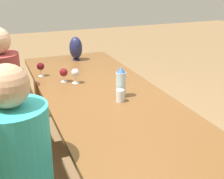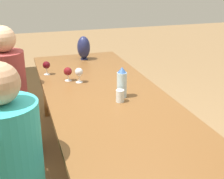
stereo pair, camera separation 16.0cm
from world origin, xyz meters
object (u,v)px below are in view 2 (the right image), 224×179
object	(u,v)px
water_bottle	(122,83)
chair_far	(2,107)
vase	(84,48)
wine_glass_0	(79,72)
water_tumbler	(120,96)
person_far	(10,89)
wine_glass_3	(68,72)
person_near	(12,165)
wine_glass_4	(46,65)

from	to	relation	value
water_bottle	chair_far	xyz separation A→B (m)	(0.56, 0.96, -0.32)
water_bottle	vase	size ratio (longest dim) A/B	0.94
vase	wine_glass_0	size ratio (longest dim) A/B	1.96
vase	chair_far	world-z (taller)	chair_far
wine_glass_0	chair_far	bearing A→B (deg)	81.37
water_tumbler	person_far	size ratio (longest dim) A/B	0.08
wine_glass_3	wine_glass_0	bearing A→B (deg)	-130.35
vase	wine_glass_3	bearing A→B (deg)	156.07
wine_glass_0	person_far	xyz separation A→B (m)	(0.11, 0.61, -0.14)
person_near	person_far	xyz separation A→B (m)	(1.22, 0.00, 0.01)
wine_glass_3	person_far	distance (m)	0.54
wine_glass_4	person_near	xyz separation A→B (m)	(-1.43, 0.35, -0.14)
wine_glass_3	wine_glass_4	world-z (taller)	wine_glass_4
water_bottle	wine_glass_0	size ratio (longest dim) A/B	1.84
person_near	person_far	bearing A→B (deg)	0.10
wine_glass_3	person_far	size ratio (longest dim) A/B	0.10
water_bottle	wine_glass_4	size ratio (longest dim) A/B	1.88
water_tumbler	wine_glass_3	xyz separation A→B (m)	(0.62, 0.30, 0.04)
wine_glass_0	wine_glass_4	bearing A→B (deg)	38.77
vase	wine_glass_3	size ratio (longest dim) A/B	2.09
wine_glass_0	vase	bearing A→B (deg)	-15.75
vase	person_near	bearing A→B (deg)	156.15
water_bottle	wine_glass_4	distance (m)	0.93
water_bottle	water_tumbler	size ratio (longest dim) A/B	2.60
wine_glass_0	person_near	size ratio (longest dim) A/B	0.11
person_far	person_near	bearing A→B (deg)	-179.90
water_bottle	chair_far	distance (m)	1.16
wine_glass_3	person_near	world-z (taller)	person_near
water_bottle	wine_glass_0	world-z (taller)	water_bottle
wine_glass_0	chair_far	distance (m)	0.77
vase	person_far	distance (m)	1.07
vase	chair_far	distance (m)	1.18
wine_glass_3	chair_far	size ratio (longest dim) A/B	0.13
water_tumbler	wine_glass_0	world-z (taller)	wine_glass_0
water_bottle	wine_glass_0	bearing A→B (deg)	29.77
wine_glass_3	chair_far	world-z (taller)	chair_far
wine_glass_3	wine_glass_4	bearing A→B (deg)	34.50
wine_glass_3	chair_far	distance (m)	0.68
person_near	person_far	distance (m)	1.22
wine_glass_4	person_far	size ratio (longest dim) A/B	0.11
wine_glass_3	chair_far	xyz separation A→B (m)	(0.03, 0.62, -0.28)
wine_glass_0	wine_glass_3	bearing A→B (deg)	49.65
wine_glass_0	chair_far	world-z (taller)	chair_far
water_tumbler	wine_glass_0	distance (m)	0.58
vase	wine_glass_4	size ratio (longest dim) A/B	2.01
chair_far	wine_glass_0	bearing A→B (deg)	-98.63
water_tumbler	person_near	world-z (taller)	person_near
chair_far	person_near	xyz separation A→B (m)	(-1.22, -0.09, 0.15)
wine_glass_3	vase	bearing A→B (deg)	-23.93
water_tumbler	wine_glass_4	bearing A→B (deg)	28.57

